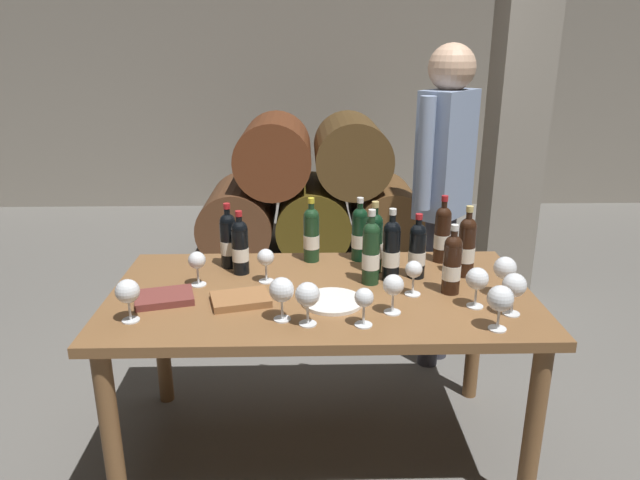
{
  "coord_description": "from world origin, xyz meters",
  "views": [
    {
      "loc": [
        -0.06,
        -2.18,
        1.72
      ],
      "look_at": [
        0.0,
        0.2,
        0.91
      ],
      "focal_mm": 32.86,
      "sensor_mm": 36.0,
      "label": 1
    }
  ],
  "objects_px": {
    "tasting_notebook": "(241,299)",
    "wine_bottle_3": "(442,234)",
    "wine_bottle_7": "(467,246)",
    "wine_glass_6": "(308,295)",
    "wine_glass_1": "(266,259)",
    "wine_glass_2": "(393,286)",
    "wine_glass_7": "(128,292)",
    "wine_bottle_9": "(374,242)",
    "dining_table": "(321,311)",
    "sommelier_presenting": "(444,180)",
    "serving_plate": "(332,301)",
    "wine_bottle_5": "(391,250)",
    "wine_glass_10": "(500,299)",
    "wine_bottle_1": "(240,246)",
    "wine_glass_4": "(514,286)",
    "wine_bottle_6": "(228,240)",
    "wine_glass_5": "(282,291)",
    "wine_glass_9": "(197,262)",
    "wine_glass_3": "(505,269)",
    "leather_ledger": "(164,298)",
    "wine_bottle_10": "(452,264)",
    "wine_glass_11": "(477,280)",
    "wine_glass_8": "(364,299)",
    "wine_bottle_8": "(360,233)",
    "wine_glass_0": "(414,271)",
    "wine_bottle_4": "(371,252)",
    "wine_bottle_2": "(417,250)"
  },
  "relations": [
    {
      "from": "wine_bottle_1",
      "to": "wine_glass_7",
      "type": "bearing_deg",
      "value": -127.78
    },
    {
      "from": "wine_bottle_10",
      "to": "serving_plate",
      "type": "xyz_separation_m",
      "value": [
        -0.48,
        -0.09,
        -0.12
      ]
    },
    {
      "from": "tasting_notebook",
      "to": "wine_glass_9",
      "type": "bearing_deg",
      "value": 122.87
    },
    {
      "from": "tasting_notebook",
      "to": "wine_bottle_3",
      "type": "bearing_deg",
      "value": 11.68
    },
    {
      "from": "wine_bottle_4",
      "to": "wine_glass_5",
      "type": "relative_size",
      "value": 1.94
    },
    {
      "from": "wine_bottle_10",
      "to": "wine_glass_7",
      "type": "relative_size",
      "value": 1.78
    },
    {
      "from": "wine_glass_10",
      "to": "serving_plate",
      "type": "bearing_deg",
      "value": 157.62
    },
    {
      "from": "serving_plate",
      "to": "wine_bottle_5",
      "type": "bearing_deg",
      "value": 41.51
    },
    {
      "from": "dining_table",
      "to": "wine_glass_7",
      "type": "xyz_separation_m",
      "value": [
        -0.7,
        -0.25,
        0.2
      ]
    },
    {
      "from": "wine_glass_11",
      "to": "wine_bottle_1",
      "type": "bearing_deg",
      "value": 158.31
    },
    {
      "from": "wine_bottle_9",
      "to": "tasting_notebook",
      "type": "xyz_separation_m",
      "value": [
        -0.55,
        -0.31,
        -0.12
      ]
    },
    {
      "from": "wine_bottle_6",
      "to": "wine_bottle_10",
      "type": "distance_m",
      "value": 0.97
    },
    {
      "from": "wine_bottle_5",
      "to": "leather_ledger",
      "type": "relative_size",
      "value": 1.42
    },
    {
      "from": "wine_bottle_3",
      "to": "wine_glass_10",
      "type": "relative_size",
      "value": 1.88
    },
    {
      "from": "wine_bottle_6",
      "to": "serving_plate",
      "type": "bearing_deg",
      "value": -41.78
    },
    {
      "from": "wine_bottle_3",
      "to": "wine_glass_3",
      "type": "bearing_deg",
      "value": -67.51
    },
    {
      "from": "wine_glass_11",
      "to": "wine_glass_7",
      "type": "bearing_deg",
      "value": -176.11
    },
    {
      "from": "wine_bottle_7",
      "to": "wine_glass_6",
      "type": "relative_size",
      "value": 1.92
    },
    {
      "from": "wine_glass_3",
      "to": "dining_table",
      "type": "bearing_deg",
      "value": 174.96
    },
    {
      "from": "wine_glass_1",
      "to": "wine_glass_10",
      "type": "relative_size",
      "value": 0.88
    },
    {
      "from": "wine_bottle_6",
      "to": "wine_glass_2",
      "type": "height_order",
      "value": "wine_bottle_6"
    },
    {
      "from": "wine_bottle_2",
      "to": "wine_bottle_5",
      "type": "xyz_separation_m",
      "value": [
        -0.11,
        -0.03,
        0.01
      ]
    },
    {
      "from": "wine_glass_5",
      "to": "wine_glass_9",
      "type": "relative_size",
      "value": 1.12
    },
    {
      "from": "wine_glass_9",
      "to": "wine_glass_11",
      "type": "xyz_separation_m",
      "value": [
        1.09,
        -0.24,
        0.01
      ]
    },
    {
      "from": "wine_glass_1",
      "to": "tasting_notebook",
      "type": "height_order",
      "value": "wine_glass_1"
    },
    {
      "from": "dining_table",
      "to": "wine_bottle_9",
      "type": "bearing_deg",
      "value": 41.49
    },
    {
      "from": "wine_glass_7",
      "to": "tasting_notebook",
      "type": "relative_size",
      "value": 0.73
    },
    {
      "from": "dining_table",
      "to": "wine_bottle_6",
      "type": "xyz_separation_m",
      "value": [
        -0.4,
        0.28,
        0.22
      ]
    },
    {
      "from": "wine_bottle_1",
      "to": "wine_glass_4",
      "type": "distance_m",
      "value": 1.13
    },
    {
      "from": "wine_glass_4",
      "to": "wine_bottle_6",
      "type": "bearing_deg",
      "value": 155.04
    },
    {
      "from": "wine_bottle_9",
      "to": "leather_ledger",
      "type": "xyz_separation_m",
      "value": [
        -0.85,
        -0.29,
        -0.12
      ]
    },
    {
      "from": "leather_ledger",
      "to": "sommelier_presenting",
      "type": "distance_m",
      "value": 1.54
    },
    {
      "from": "wine_glass_1",
      "to": "wine_glass_7",
      "type": "relative_size",
      "value": 0.91
    },
    {
      "from": "wine_glass_2",
      "to": "wine_glass_7",
      "type": "xyz_separation_m",
      "value": [
        -0.96,
        -0.04,
        0.0
      ]
    },
    {
      "from": "wine_glass_3",
      "to": "wine_glass_2",
      "type": "bearing_deg",
      "value": -162.44
    },
    {
      "from": "wine_bottle_8",
      "to": "wine_glass_6",
      "type": "xyz_separation_m",
      "value": [
        -0.24,
        -0.65,
        -0.01
      ]
    },
    {
      "from": "wine_glass_0",
      "to": "wine_glass_2",
      "type": "bearing_deg",
      "value": -122.6
    },
    {
      "from": "wine_bottle_8",
      "to": "wine_glass_1",
      "type": "height_order",
      "value": "wine_bottle_8"
    },
    {
      "from": "wine_glass_6",
      "to": "wine_bottle_4",
      "type": "bearing_deg",
      "value": 54.81
    },
    {
      "from": "wine_bottle_3",
      "to": "sommelier_presenting",
      "type": "relative_size",
      "value": 0.18
    },
    {
      "from": "wine_bottle_6",
      "to": "wine_glass_6",
      "type": "xyz_separation_m",
      "value": [
        0.35,
        -0.58,
        -0.01
      ]
    },
    {
      "from": "wine_bottle_1",
      "to": "tasting_notebook",
      "type": "bearing_deg",
      "value": -84.67
    },
    {
      "from": "wine_bottle_10",
      "to": "wine_glass_10",
      "type": "height_order",
      "value": "wine_bottle_10"
    },
    {
      "from": "wine_bottle_9",
      "to": "wine_glass_0",
      "type": "xyz_separation_m",
      "value": [
        0.13,
        -0.25,
        -0.03
      ]
    },
    {
      "from": "wine_bottle_9",
      "to": "wine_bottle_4",
      "type": "bearing_deg",
      "value": -102.39
    },
    {
      "from": "wine_bottle_8",
      "to": "wine_glass_7",
      "type": "height_order",
      "value": "wine_bottle_8"
    },
    {
      "from": "wine_bottle_5",
      "to": "wine_glass_7",
      "type": "relative_size",
      "value": 1.95
    },
    {
      "from": "wine_bottle_2",
      "to": "tasting_notebook",
      "type": "distance_m",
      "value": 0.77
    },
    {
      "from": "wine_bottle_4",
      "to": "wine_bottle_10",
      "type": "bearing_deg",
      "value": -18.89
    },
    {
      "from": "wine_glass_2",
      "to": "wine_glass_8",
      "type": "bearing_deg",
      "value": -139.65
    }
  ]
}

